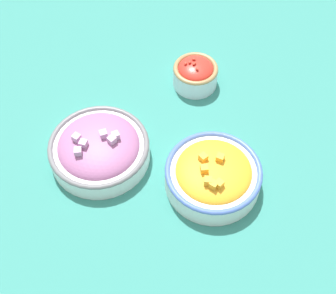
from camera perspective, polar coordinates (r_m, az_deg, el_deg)
The scene contains 4 objects.
ground_plane at distance 1.06m, azimuth 0.00°, elevation -0.93°, with size 3.00×3.00×0.00m, color #337F75.
bowl_squash at distance 0.99m, azimuth 5.52°, elevation -3.38°, with size 0.21×0.21×0.08m.
bowl_cherry_tomatoes at distance 1.17m, azimuth 3.36°, elevation 8.96°, with size 0.11×0.11×0.08m.
bowl_red_onion at distance 1.04m, azimuth -8.39°, elevation -0.16°, with size 0.22×0.22×0.08m.
Camera 1 is at (0.39, 0.45, 0.88)m, focal length 50.00 mm.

